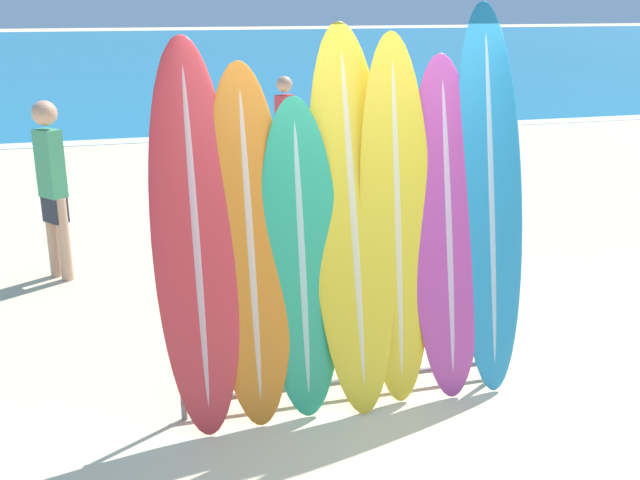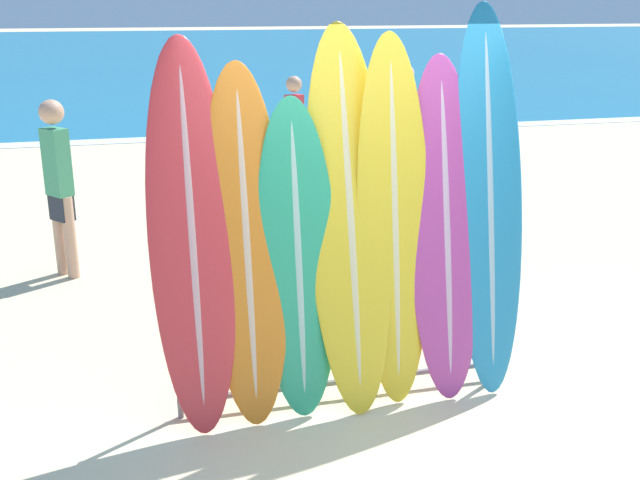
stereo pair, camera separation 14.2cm
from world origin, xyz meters
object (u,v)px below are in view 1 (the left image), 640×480
Objects in this scene: surfboard_slot_1 at (250,247)px; person_far_left at (395,120)px; surfboard_slot_5 at (447,229)px; person_far_right at (52,184)px; person_mid_beach at (245,159)px; surfboard_slot_4 at (396,223)px; surfboard_slot_3 at (352,220)px; surfboard_rack at (351,334)px; surfboard_slot_2 at (301,260)px; person_near_water at (285,131)px; surfboard_slot_6 at (489,201)px; surfboard_slot_0 at (195,239)px.

surfboard_slot_1 reaches higher than person_far_left.
person_far_right is at bearing 132.46° from surfboard_slot_5.
surfboard_slot_5 is 1.50× the size of person_mid_beach.
surfboard_slot_4 is at bearing 0.92° from person_far_right.
surfboard_slot_1 is at bearing -177.33° from surfboard_slot_3.
person_far_right is (-4.67, -3.00, 0.01)m from person_far_left.
person_far_right reaches higher than surfboard_rack.
surfboard_slot_1 is (-0.68, 0.04, 0.67)m from surfboard_rack.
person_near_water is at bearing 78.05° from surfboard_slot_2.
surfboard_slot_2 is 4.29m from person_mid_beach.
surfboard_slot_5 is at bearing 150.58° from person_mid_beach.
surfboard_slot_6 is (1.68, 0.02, 0.18)m from surfboard_slot_1.
surfboard_rack is 1.31m from surfboard_slot_6.
surfboard_slot_5 reaches higher than person_far_left.
surfboard_slot_1 is at bearing 86.81° from person_far_left.
person_mid_beach is (0.04, 4.27, 0.37)m from surfboard_rack.
person_mid_beach is (-0.27, 4.24, -0.39)m from surfboard_slot_4.
person_near_water is 4.04m from person_far_right.
surfboard_slot_6 reaches higher than surfboard_slot_2.
surfboard_slot_3 reaches higher than person_mid_beach.
surfboard_slot_2 is 1.18× the size of person_far_right.
surfboard_slot_6 is 5.75m from person_near_water.
surfboard_slot_0 is at bearing 179.11° from surfboard_slot_5.
person_far_left is (2.61, 6.02, 0.48)m from surfboard_rack.
surfboard_slot_0 is at bearing 179.25° from surfboard_slot_4.
surfboard_slot_4 reaches higher than surfboard_slot_2.
surfboard_slot_1 is 5.96m from person_near_water.
person_far_left reaches higher than person_near_water.
surfboard_slot_1 is at bearing 179.86° from surfboard_slot_4.
surfboard_rack is 1.34× the size of person_far_left.
surfboard_slot_0 is 0.93× the size of surfboard_slot_6.
surfboard_slot_0 is at bearing 176.23° from surfboard_slot_2.
surfboard_slot_6 reaches higher than surfboard_rack.
surfboard_slot_2 is 6.70m from person_far_left.
person_far_left is (2.29, 5.98, -0.28)m from surfboard_slot_4.
surfboard_rack is at bearing -3.27° from person_far_right.
surfboard_slot_5 is (1.36, -0.01, 0.01)m from surfboard_slot_1.
surfboard_slot_1 is 0.70m from surfboard_slot_3.
person_near_water is (0.86, 5.72, -0.36)m from surfboard_slot_3.
person_far_left is at bearing 63.82° from surfboard_slot_2.
surfboard_slot_0 is 1.40× the size of person_far_right.
person_mid_beach is 2.45m from person_far_right.
surfboard_rack is 0.79m from surfboard_slot_3.
surfboard_slot_0 is 0.35m from surfboard_slot_1.
surfboard_slot_5 reaches higher than person_near_water.
person_mid_beach is at bearing 80.39° from surfboard_slot_1.
person_mid_beach is at bearing 84.79° from surfboard_slot_2.
surfboard_slot_0 is 1.40× the size of person_far_left.
surfboard_slot_2 is 3.47m from person_far_right.
surfboard_slot_6 reaches higher than person_far_left.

